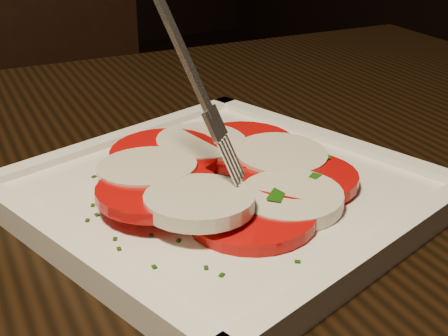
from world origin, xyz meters
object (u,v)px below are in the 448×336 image
Objects in this scene: table at (120,300)px; plate at (224,195)px; chair at (55,131)px; fork at (172,60)px.

plate is (0.07, -0.06, 0.11)m from table.
table is at bearing -99.28° from chair.
fork is (0.03, -0.05, 0.22)m from table.
chair is (0.16, 0.70, -0.12)m from table.
table is 0.14m from plate.
fork is (-0.04, 0.00, 0.11)m from plate.
fork reaches higher than chair.
table is 7.98× the size of fork.
table is 0.22m from fork.
chair is at bearing 41.20° from fork.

